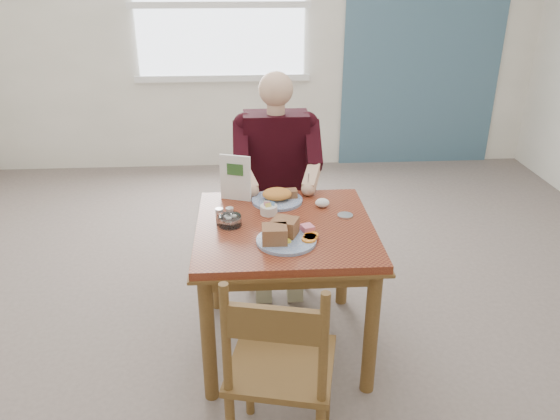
{
  "coord_description": "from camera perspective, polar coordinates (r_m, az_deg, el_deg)",
  "views": [
    {
      "loc": [
        -0.19,
        -2.49,
        1.98
      ],
      "look_at": [
        -0.02,
        0.0,
        0.83
      ],
      "focal_mm": 35.0,
      "sensor_mm": 36.0,
      "label": 1
    }
  ],
  "objects": [
    {
      "name": "napkin",
      "position": [
        2.99,
        4.43,
        0.76
      ],
      "size": [
        0.09,
        0.08,
        0.05
      ],
      "primitive_type": "ellipsoid",
      "rotation": [
        0.0,
        0.0,
        0.24
      ],
      "color": "white",
      "rests_on": "table"
    },
    {
      "name": "metal_dish",
      "position": [
        2.89,
        6.83,
        -0.58
      ],
      "size": [
        0.1,
        0.1,
        0.01
      ],
      "primitive_type": "cylinder",
      "rotation": [
        0.0,
        0.0,
        0.35
      ],
      "color": "silver",
      "rests_on": "table"
    },
    {
      "name": "wall_back",
      "position": [
        5.53,
        -1.86,
        18.62
      ],
      "size": [
        5.5,
        0.0,
        5.5
      ],
      "primitive_type": "plane",
      "rotation": [
        1.57,
        0.0,
        0.0
      ],
      "color": "white",
      "rests_on": "ground"
    },
    {
      "name": "floor",
      "position": [
        3.19,
        0.45,
        -13.72
      ],
      "size": [
        6.0,
        6.0,
        0.0
      ],
      "primitive_type": "plane",
      "color": "#665952",
      "rests_on": "ground"
    },
    {
      "name": "window",
      "position": [
        5.48,
        -6.34,
        20.54
      ],
      "size": [
        1.72,
        0.04,
        1.42
      ],
      "color": "white",
      "rests_on": "wall_back"
    },
    {
      "name": "chair_far",
      "position": [
        3.62,
        -0.43,
        0.16
      ],
      "size": [
        0.42,
        0.42,
        0.95
      ],
      "color": "brown",
      "rests_on": "ground"
    },
    {
      "name": "lemon_wedge",
      "position": [
        2.59,
        0.52,
        -3.33
      ],
      "size": [
        0.07,
        0.06,
        0.03
      ],
      "primitive_type": "ellipsoid",
      "rotation": [
        0.0,
        0.0,
        0.39
      ],
      "color": "yellow",
      "rests_on": "table"
    },
    {
      "name": "chair_near",
      "position": [
        2.29,
        -0.01,
        -16.35
      ],
      "size": [
        0.5,
        0.5,
        0.95
      ],
      "color": "brown",
      "rests_on": "ground"
    },
    {
      "name": "caddy",
      "position": [
        2.9,
        -1.17,
        0.04
      ],
      "size": [
        0.11,
        0.11,
        0.07
      ],
      "color": "white",
      "rests_on": "table"
    },
    {
      "name": "near_plate",
      "position": [
        2.61,
        0.44,
        -2.57
      ],
      "size": [
        0.33,
        0.33,
        0.1
      ],
      "color": "white",
      "rests_on": "table"
    },
    {
      "name": "table",
      "position": [
        2.84,
        0.5,
        -3.56
      ],
      "size": [
        0.92,
        0.92,
        0.75
      ],
      "color": "brown",
      "rests_on": "ground"
    },
    {
      "name": "menu",
      "position": [
        3.04,
        -4.69,
        3.4
      ],
      "size": [
        0.17,
        0.07,
        0.26
      ],
      "color": "white",
      "rests_on": "table"
    },
    {
      "name": "accent_panel",
      "position": [
        5.79,
        15.05,
        18.12
      ],
      "size": [
        1.6,
        0.02,
        2.8
      ],
      "primitive_type": "cube",
      "color": "#42667B",
      "rests_on": "ground"
    },
    {
      "name": "diner",
      "position": [
        3.41,
        -0.36,
        4.62
      ],
      "size": [
        0.53,
        0.56,
        1.39
      ],
      "color": "gray",
      "rests_on": "chair_far"
    },
    {
      "name": "creamer",
      "position": [
        2.78,
        -5.25,
        -1.1
      ],
      "size": [
        0.15,
        0.15,
        0.05
      ],
      "color": "white",
      "rests_on": "table"
    },
    {
      "name": "far_plate",
      "position": [
        3.04,
        -0.2,
        1.4
      ],
      "size": [
        0.31,
        0.31,
        0.08
      ],
      "color": "white",
      "rests_on": "table"
    },
    {
      "name": "shakers",
      "position": [
        2.79,
        -5.8,
        -0.63
      ],
      "size": [
        0.1,
        0.05,
        0.09
      ],
      "color": "white",
      "rests_on": "table"
    }
  ]
}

